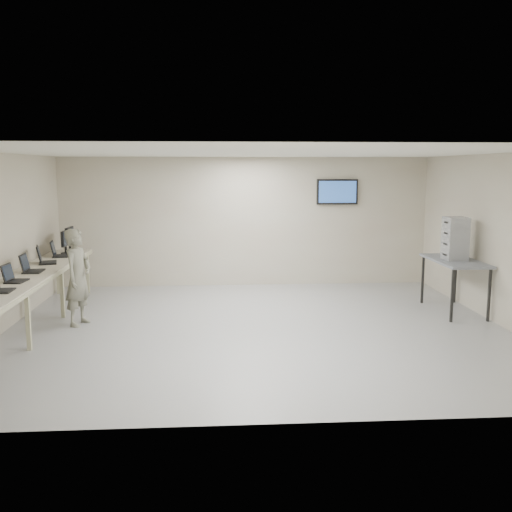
{
  "coord_description": "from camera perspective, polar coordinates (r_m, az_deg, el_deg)",
  "views": [
    {
      "loc": [
        -0.62,
        -8.9,
        2.55
      ],
      "look_at": [
        0.0,
        0.2,
        1.15
      ],
      "focal_mm": 40.0,
      "sensor_mm": 36.0,
      "label": 1
    }
  ],
  "objects": [
    {
      "name": "laptop_4",
      "position": [
        11.42,
        -19.23,
        0.32
      ],
      "size": [
        0.37,
        0.42,
        0.3
      ],
      "rotation": [
        0.0,
        0.0,
        0.14
      ],
      "color": "black",
      "rests_on": "workbench"
    },
    {
      "name": "monitor_far",
      "position": [
        12.1,
        -18.14,
        1.85
      ],
      "size": [
        0.22,
        0.49,
        0.48
      ],
      "color": "black",
      "rests_on": "workbench"
    },
    {
      "name": "laptop_3",
      "position": [
        10.69,
        -20.43,
        -0.27
      ],
      "size": [
        0.42,
        0.46,
        0.31
      ],
      "rotation": [
        0.0,
        0.0,
        0.25
      ],
      "color": "black",
      "rests_on": "workbench"
    },
    {
      "name": "monitor_near",
      "position": [
        11.78,
        -18.52,
        1.56
      ],
      "size": [
        0.2,
        0.46,
        0.45
      ],
      "color": "black",
      "rests_on": "workbench"
    },
    {
      "name": "soldier",
      "position": [
        9.75,
        -17.37,
        -2.04
      ],
      "size": [
        0.54,
        0.67,
        1.59
      ],
      "primitive_type": "imported",
      "rotation": [
        0.0,
        0.0,
        1.26
      ],
      "color": "#585A4F",
      "rests_on": "ground"
    },
    {
      "name": "side_table",
      "position": [
        10.74,
        19.28,
        -0.72
      ],
      "size": [
        0.74,
        1.58,
        0.95
      ],
      "color": "slate",
      "rests_on": "ground"
    },
    {
      "name": "storage_bins",
      "position": [
        10.68,
        19.31,
        1.67
      ],
      "size": [
        0.36,
        0.4,
        0.76
      ],
      "color": "#A9ADB1",
      "rests_on": "side_table"
    },
    {
      "name": "laptop_2",
      "position": [
        9.87,
        -21.69,
        -1.07
      ],
      "size": [
        0.32,
        0.39,
        0.3
      ],
      "rotation": [
        0.0,
        0.0,
        0.03
      ],
      "color": "black",
      "rests_on": "workbench"
    },
    {
      "name": "room",
      "position": [
        9.05,
        0.27,
        1.5
      ],
      "size": [
        8.01,
        7.01,
        2.81
      ],
      "color": "#BCBCBC",
      "rests_on": "ground"
    },
    {
      "name": "workbench",
      "position": [
        9.54,
        -21.97,
        -2.33
      ],
      "size": [
        0.76,
        6.0,
        0.9
      ],
      "color": "beige",
      "rests_on": "ground"
    },
    {
      "name": "laptop_1",
      "position": [
        9.12,
        -23.16,
        -1.97
      ],
      "size": [
        0.31,
        0.37,
        0.27
      ],
      "rotation": [
        0.0,
        0.0,
        -0.09
      ],
      "color": "black",
      "rests_on": "workbench"
    }
  ]
}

